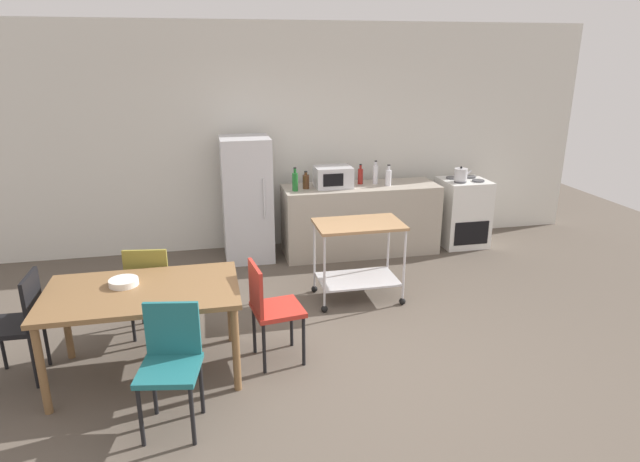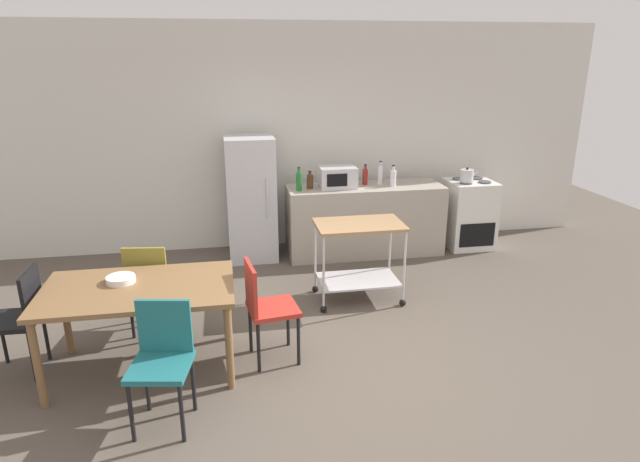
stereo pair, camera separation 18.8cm
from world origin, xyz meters
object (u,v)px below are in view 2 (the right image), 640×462
(dining_table, at_px, (139,296))
(kettle, at_px, (467,176))
(stove_oven, at_px, (468,214))
(chair_teal, at_px, (162,356))
(bottle_soda, at_px, (310,181))
(kitchen_cart, at_px, (359,249))
(microwave, at_px, (337,177))
(bottle_sesame_oil, at_px, (393,178))
(bottle_wine, at_px, (365,176))
(bottle_olive_oil, at_px, (380,174))
(fruit_bowl, at_px, (121,279))
(refrigerator, at_px, (251,199))
(chair_black, at_px, (20,315))
(chair_olive, at_px, (150,282))
(bottle_vinegar, at_px, (299,181))
(chair_red, at_px, (265,304))

(dining_table, distance_m, kettle, 4.47)
(stove_oven, height_order, kettle, kettle)
(chair_teal, xyz_separation_m, bottle_soda, (1.54, 3.08, 0.47))
(kitchen_cart, xyz_separation_m, kettle, (1.76, 1.29, 0.43))
(microwave, height_order, bottle_sesame_oil, bottle_sesame_oil)
(bottle_wine, bearing_deg, bottle_olive_oil, -8.32)
(fruit_bowl, bearing_deg, refrigerator, 63.44)
(chair_black, bearing_deg, bottle_sesame_oil, 121.33)
(chair_olive, height_order, bottle_vinegar, bottle_vinegar)
(chair_red, relative_size, fruit_bowl, 3.87)
(stove_oven, bearing_deg, chair_red, -140.46)
(kitchen_cart, xyz_separation_m, bottle_olive_oil, (0.63, 1.44, 0.46))
(dining_table, xyz_separation_m, kettle, (3.82, 2.30, 0.33))
(chair_black, relative_size, stove_oven, 0.97)
(chair_teal, bearing_deg, kitchen_cart, 53.44)
(kitchen_cart, height_order, bottle_wine, bottle_wine)
(kitchen_cart, bearing_deg, bottle_sesame_oil, 59.69)
(bottle_soda, bearing_deg, fruit_bowl, -130.22)
(chair_black, distance_m, microwave, 3.85)
(chair_red, relative_size, stove_oven, 0.97)
(chair_olive, distance_m, refrigerator, 2.13)
(stove_oven, bearing_deg, kitchen_cart, -143.46)
(stove_oven, xyz_separation_m, bottle_olive_oil, (-1.24, 0.05, 0.58))
(chair_teal, relative_size, bottle_olive_oil, 2.95)
(refrigerator, xyz_separation_m, bottle_vinegar, (0.58, -0.19, 0.25))
(chair_teal, height_order, bottle_soda, bottle_soda)
(dining_table, bearing_deg, chair_black, 171.79)
(kitchen_cart, bearing_deg, chair_olive, -169.76)
(kitchen_cart, distance_m, fruit_bowl, 2.39)
(kettle, bearing_deg, fruit_bowl, -151.10)
(dining_table, bearing_deg, bottle_soda, 53.35)
(chair_olive, relative_size, refrigerator, 0.57)
(chair_teal, distance_m, bottle_olive_oil, 4.04)
(stove_oven, relative_size, bottle_vinegar, 3.13)
(refrigerator, bearing_deg, chair_red, -90.82)
(chair_teal, distance_m, chair_black, 1.45)
(dining_table, bearing_deg, chair_red, -1.28)
(bottle_olive_oil, relative_size, bottle_sesame_oil, 1.12)
(bottle_sesame_oil, height_order, fruit_bowl, bottle_sesame_oil)
(chair_olive, distance_m, fruit_bowl, 0.60)
(chair_olive, relative_size, bottle_wine, 3.43)
(refrigerator, relative_size, bottle_sesame_oil, 5.76)
(bottle_soda, distance_m, bottle_sesame_oil, 1.06)
(refrigerator, distance_m, bottle_olive_oil, 1.68)
(dining_table, height_order, chair_teal, chair_teal)
(chair_red, height_order, kettle, kettle)
(chair_red, relative_size, refrigerator, 0.57)
(microwave, distance_m, bottle_wine, 0.39)
(bottle_soda, height_order, microwave, microwave)
(chair_black, height_order, kitchen_cart, chair_black)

